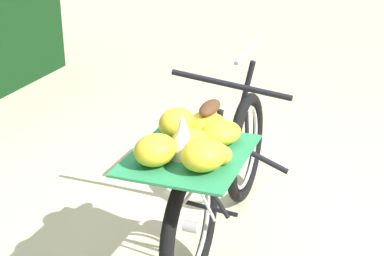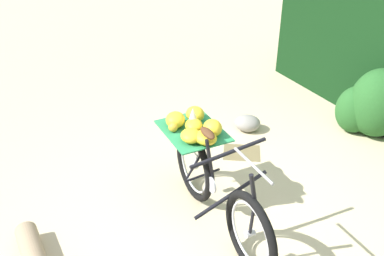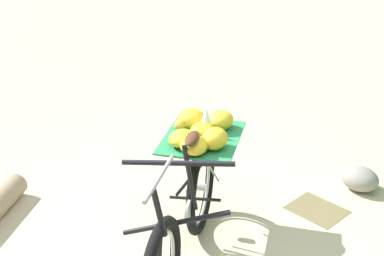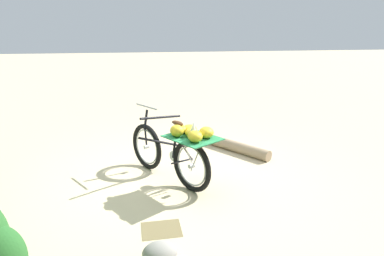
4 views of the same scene
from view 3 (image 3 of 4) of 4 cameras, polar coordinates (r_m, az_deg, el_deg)
name	(u,v)px [view 3 (image 3 of 4)]	position (r m, az deg, el deg)	size (l,w,h in m)	color
bicycle	(190,193)	(3.74, -0.26, -6.82)	(1.20, 1.67, 1.03)	black
path_stone	(360,179)	(4.97, 17.26, -5.11)	(0.34, 0.28, 0.21)	gray
leaf_litter_patch	(317,210)	(4.64, 13.02, -8.37)	(0.44, 0.36, 0.01)	olive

